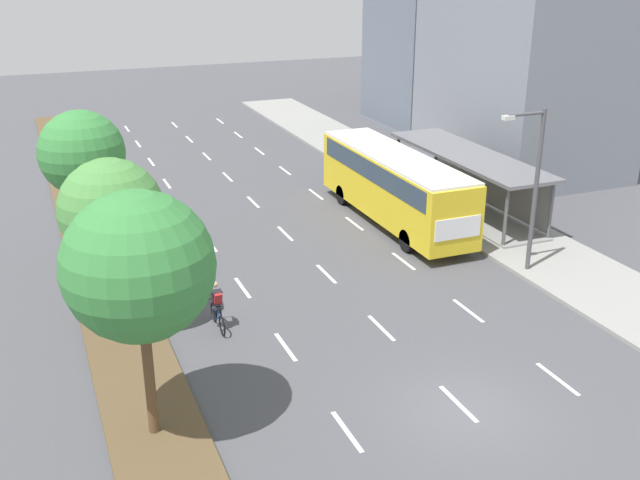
{
  "coord_description": "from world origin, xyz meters",
  "views": [
    {
      "loc": [
        -10.46,
        -14.81,
        12.09
      ],
      "look_at": [
        0.02,
        11.03,
        1.2
      ],
      "focal_mm": 41.54,
      "sensor_mm": 36.0,
      "label": 1
    }
  ],
  "objects_px": {
    "bus": "(394,181)",
    "cyclist": "(217,307)",
    "median_tree_third": "(82,154)",
    "median_tree_second": "(111,211)",
    "median_tree_nearest": "(139,267)",
    "streetlight": "(533,180)",
    "bus_shelter": "(472,176)"
  },
  "relations": [
    {
      "from": "median_tree_second",
      "to": "median_tree_third",
      "type": "distance_m",
      "value": 6.41
    },
    {
      "from": "bus_shelter",
      "to": "median_tree_third",
      "type": "distance_m",
      "value": 18.24
    },
    {
      "from": "median_tree_nearest",
      "to": "cyclist",
      "type": "bearing_deg",
      "value": 59.01
    },
    {
      "from": "bus_shelter",
      "to": "median_tree_third",
      "type": "relative_size",
      "value": 1.72
    },
    {
      "from": "bus_shelter",
      "to": "streetlight",
      "type": "relative_size",
      "value": 1.65
    },
    {
      "from": "bus_shelter",
      "to": "median_tree_second",
      "type": "relative_size",
      "value": 1.82
    },
    {
      "from": "median_tree_second",
      "to": "bus",
      "type": "bearing_deg",
      "value": 24.22
    },
    {
      "from": "median_tree_nearest",
      "to": "streetlight",
      "type": "relative_size",
      "value": 1.03
    },
    {
      "from": "bus",
      "to": "streetlight",
      "type": "distance_m",
      "value": 7.79
    },
    {
      "from": "bus_shelter",
      "to": "median_tree_third",
      "type": "bearing_deg",
      "value": 178.96
    },
    {
      "from": "median_tree_nearest",
      "to": "median_tree_second",
      "type": "relative_size",
      "value": 1.14
    },
    {
      "from": "median_tree_nearest",
      "to": "median_tree_third",
      "type": "height_order",
      "value": "median_tree_nearest"
    },
    {
      "from": "cyclist",
      "to": "median_tree_third",
      "type": "height_order",
      "value": "median_tree_third"
    },
    {
      "from": "bus_shelter",
      "to": "median_tree_third",
      "type": "height_order",
      "value": "median_tree_third"
    },
    {
      "from": "median_tree_third",
      "to": "median_tree_second",
      "type": "bearing_deg",
      "value": -87.57
    },
    {
      "from": "cyclist",
      "to": "median_tree_nearest",
      "type": "height_order",
      "value": "median_tree_nearest"
    },
    {
      "from": "median_tree_nearest",
      "to": "median_tree_second",
      "type": "bearing_deg",
      "value": 89.0
    },
    {
      "from": "bus",
      "to": "cyclist",
      "type": "distance_m",
      "value": 12.78
    },
    {
      "from": "bus_shelter",
      "to": "bus",
      "type": "height_order",
      "value": "bus"
    },
    {
      "from": "streetlight",
      "to": "cyclist",
      "type": "bearing_deg",
      "value": 179.9
    },
    {
      "from": "median_tree_third",
      "to": "median_tree_nearest",
      "type": "bearing_deg",
      "value": -89.29
    },
    {
      "from": "bus",
      "to": "median_tree_second",
      "type": "relative_size",
      "value": 1.91
    },
    {
      "from": "bus_shelter",
      "to": "streetlight",
      "type": "distance_m",
      "value": 7.83
    },
    {
      "from": "bus",
      "to": "median_tree_nearest",
      "type": "bearing_deg",
      "value": -137.5
    },
    {
      "from": "bus_shelter",
      "to": "bus",
      "type": "relative_size",
      "value": 0.95
    },
    {
      "from": "bus",
      "to": "median_tree_second",
      "type": "height_order",
      "value": "median_tree_second"
    },
    {
      "from": "cyclist",
      "to": "median_tree_second",
      "type": "height_order",
      "value": "median_tree_second"
    },
    {
      "from": "cyclist",
      "to": "streetlight",
      "type": "bearing_deg",
      "value": -0.1
    },
    {
      "from": "median_tree_nearest",
      "to": "median_tree_third",
      "type": "distance_m",
      "value": 12.79
    },
    {
      "from": "bus",
      "to": "median_tree_third",
      "type": "bearing_deg",
      "value": 178.63
    },
    {
      "from": "bus",
      "to": "median_tree_third",
      "type": "distance_m",
      "value": 13.99
    },
    {
      "from": "cyclist",
      "to": "streetlight",
      "type": "height_order",
      "value": "streetlight"
    }
  ]
}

